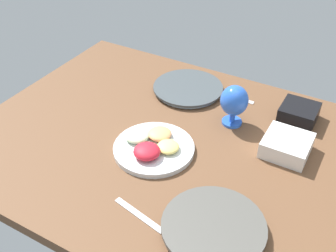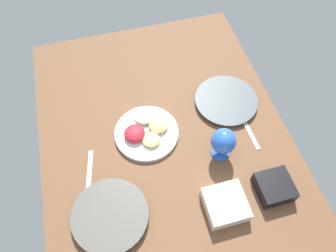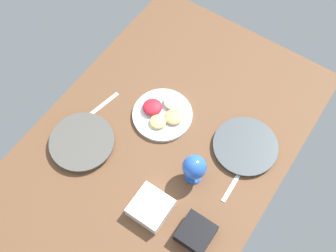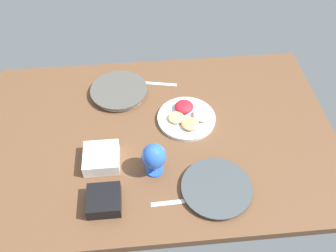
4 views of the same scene
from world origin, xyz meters
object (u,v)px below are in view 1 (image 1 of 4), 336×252
at_px(dinner_plate_right, 188,89).
at_px(square_bowl_white, 287,145).
at_px(fruit_platter, 153,146).
at_px(dinner_plate_left, 214,228).
at_px(hurricane_glass_blue, 234,102).
at_px(square_bowl_black, 299,112).

height_order(dinner_plate_right, square_bowl_white, square_bowl_white).
relative_size(fruit_platter, square_bowl_white, 1.84).
bearing_deg(dinner_plate_left, hurricane_glass_blue, -73.24).
xyz_separation_m(dinner_plate_right, square_bowl_white, (-0.46, 0.18, 0.02)).
relative_size(dinner_plate_right, square_bowl_black, 2.20).
relative_size(fruit_platter, square_bowl_black, 2.11).
height_order(dinner_plate_left, square_bowl_white, square_bowl_white).
relative_size(dinner_plate_left, fruit_platter, 1.04).
bearing_deg(fruit_platter, hurricane_glass_blue, -122.02).
relative_size(dinner_plate_right, fruit_platter, 1.04).
bearing_deg(fruit_platter, dinner_plate_right, -80.05).
xyz_separation_m(dinner_plate_right, hurricane_glass_blue, (-0.24, 0.11, 0.08)).
xyz_separation_m(dinner_plate_left, hurricane_glass_blue, (0.14, -0.48, 0.08)).
relative_size(hurricane_glass_blue, square_bowl_white, 1.05).
xyz_separation_m(hurricane_glass_blue, square_bowl_white, (-0.22, 0.06, -0.06)).
relative_size(dinner_plate_left, hurricane_glass_blue, 1.83).
height_order(hurricane_glass_blue, square_bowl_white, hurricane_glass_blue).
bearing_deg(dinner_plate_right, dinner_plate_left, 122.81).
xyz_separation_m(hurricane_glass_blue, square_bowl_black, (-0.20, -0.14, -0.06)).
bearing_deg(fruit_platter, dinner_plate_left, 146.73).
bearing_deg(dinner_plate_left, square_bowl_black, -95.36).
distance_m(dinner_plate_left, square_bowl_white, 0.42).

